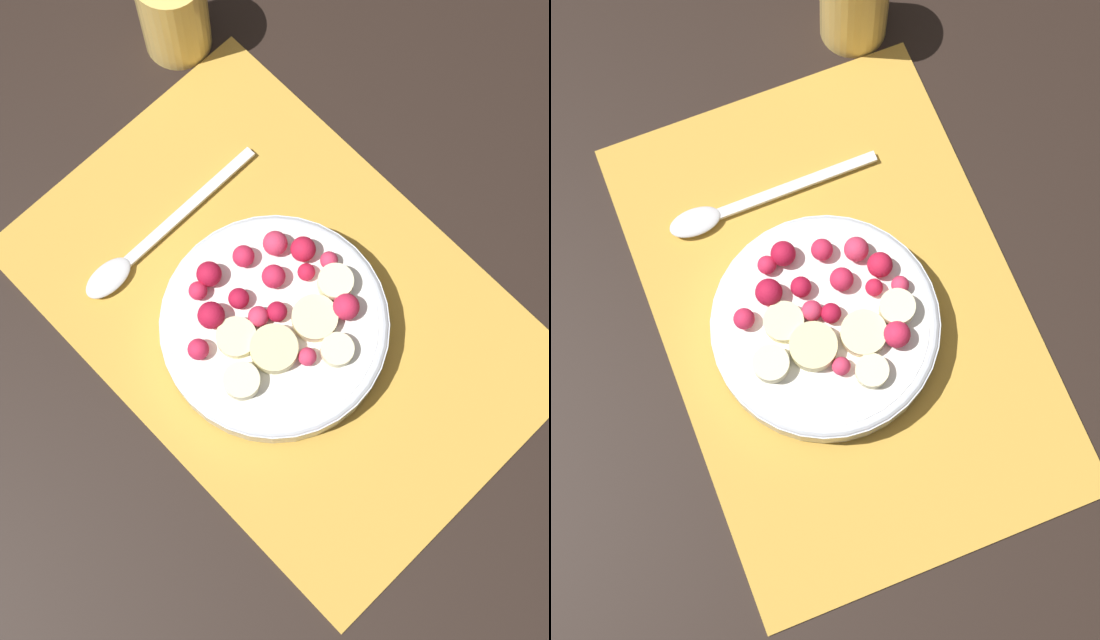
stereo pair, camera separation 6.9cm
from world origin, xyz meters
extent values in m
plane|color=black|center=(0.00, 0.00, 0.00)|extent=(3.00, 3.00, 0.00)
cube|color=gold|center=(0.00, 0.00, 0.00)|extent=(0.43, 0.29, 0.01)
cylinder|color=silver|center=(0.01, -0.02, 0.02)|extent=(0.18, 0.18, 0.03)
torus|color=silver|center=(0.01, -0.02, 0.03)|extent=(0.18, 0.18, 0.01)
cylinder|color=white|center=(0.01, -0.02, 0.04)|extent=(0.16, 0.16, 0.00)
cylinder|color=beige|center=(0.03, -0.03, 0.04)|extent=(0.05, 0.05, 0.01)
cylinder|color=#F4EAB7|center=(0.03, -0.07, 0.04)|extent=(0.04, 0.04, 0.01)
cylinder|color=beige|center=(0.03, 0.01, 0.04)|extent=(0.05, 0.05, 0.01)
cylinder|color=#F4EAB7|center=(0.02, 0.04, 0.04)|extent=(0.03, 0.03, 0.01)
cylinder|color=#F4EAB7|center=(0.06, 0.00, 0.04)|extent=(0.03, 0.03, 0.01)
cylinder|color=beige|center=(0.00, -0.05, 0.04)|extent=(0.04, 0.04, 0.01)
sphere|color=#DB3356|center=(0.05, -0.02, 0.04)|extent=(0.01, 0.01, 0.01)
sphere|color=#D12347|center=(-0.04, 0.00, 0.05)|extent=(0.02, 0.02, 0.02)
sphere|color=#B21433|center=(-0.05, -0.03, 0.05)|extent=(0.02, 0.02, 0.02)
sphere|color=#D12347|center=(-0.01, 0.01, 0.05)|extent=(0.02, 0.02, 0.02)
sphere|color=#B21433|center=(-0.03, -0.05, 0.05)|extent=(0.02, 0.02, 0.02)
sphere|color=#B21433|center=(0.01, -0.01, 0.05)|extent=(0.02, 0.02, 0.02)
sphere|color=#DB3356|center=(0.00, -0.03, 0.05)|extent=(0.02, 0.02, 0.02)
sphere|color=#B21433|center=(-0.02, -0.03, 0.05)|extent=(0.02, 0.02, 0.02)
sphere|color=#D12347|center=(0.04, 0.03, 0.05)|extent=(0.02, 0.02, 0.02)
sphere|color=red|center=(0.00, 0.03, 0.04)|extent=(0.01, 0.01, 0.01)
sphere|color=#D12347|center=(-0.05, -0.04, 0.04)|extent=(0.01, 0.01, 0.01)
sphere|color=#DB3356|center=(0.01, 0.05, 0.04)|extent=(0.01, 0.01, 0.01)
sphere|color=#DB3356|center=(-0.03, 0.03, 0.05)|extent=(0.02, 0.02, 0.02)
sphere|color=#D12347|center=(-0.01, -0.08, 0.05)|extent=(0.02, 0.02, 0.02)
sphere|color=red|center=(-0.01, 0.04, 0.05)|extent=(0.02, 0.02, 0.02)
cube|color=silver|center=(-0.12, 0.01, 0.01)|extent=(0.01, 0.14, 0.00)
ellipsoid|color=silver|center=(-0.12, -0.09, 0.01)|extent=(0.02, 0.04, 0.01)
cylinder|color=#F4CC66|center=(-0.24, 0.11, 0.05)|extent=(0.06, 0.06, 0.09)
camera|label=1|loc=(0.14, -0.14, 0.71)|focal=50.00mm
camera|label=2|loc=(0.17, -0.08, 0.71)|focal=50.00mm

